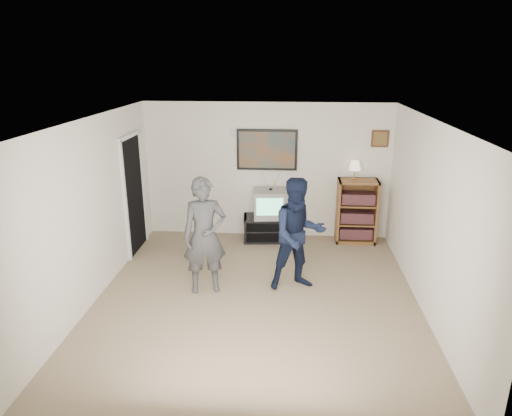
# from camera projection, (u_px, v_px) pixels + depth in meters

# --- Properties ---
(room_shell) EXTENTS (4.51, 5.00, 2.51)m
(room_shell) POSITION_uv_depth(u_px,v_px,m) (258.00, 207.00, 6.37)
(room_shell) COLOR #7B694E
(room_shell) RESTS_ON ground
(media_stand) EXTENTS (0.95, 0.58, 0.45)m
(media_stand) POSITION_uv_depth(u_px,v_px,m) (268.00, 228.00, 8.47)
(media_stand) COLOR black
(media_stand) RESTS_ON room_shell
(crt_television) EXTENTS (0.65, 0.56, 0.51)m
(crt_television) POSITION_uv_depth(u_px,v_px,m) (270.00, 203.00, 8.32)
(crt_television) COLOR gray
(crt_television) RESTS_ON media_stand
(bookshelf) EXTENTS (0.71, 0.41, 1.17)m
(bookshelf) POSITION_uv_depth(u_px,v_px,m) (356.00, 211.00, 8.29)
(bookshelf) COLOR brown
(bookshelf) RESTS_ON room_shell
(table_lamp) EXTENTS (0.22, 0.22, 0.34)m
(table_lamp) POSITION_uv_depth(u_px,v_px,m) (355.00, 170.00, 8.09)
(table_lamp) COLOR #FAE1BD
(table_lamp) RESTS_ON bookshelf
(person_tall) EXTENTS (0.70, 0.55, 1.69)m
(person_tall) POSITION_uv_depth(u_px,v_px,m) (205.00, 236.00, 6.44)
(person_tall) COLOR #3A3B3D
(person_tall) RESTS_ON room_shell
(person_short) EXTENTS (0.96, 0.84, 1.67)m
(person_short) POSITION_uv_depth(u_px,v_px,m) (298.00, 234.00, 6.52)
(person_short) COLOR black
(person_short) RESTS_ON room_shell
(controller_left) EXTENTS (0.06, 0.12, 0.03)m
(controller_left) POSITION_uv_depth(u_px,v_px,m) (211.00, 205.00, 6.56)
(controller_left) COLOR white
(controller_left) RESTS_ON person_tall
(controller_right) EXTENTS (0.08, 0.13, 0.04)m
(controller_right) POSITION_uv_depth(u_px,v_px,m) (301.00, 218.00, 6.71)
(controller_right) COLOR white
(controller_right) RESTS_ON person_short
(poster) EXTENTS (1.10, 0.03, 0.75)m
(poster) POSITION_uv_depth(u_px,v_px,m) (267.00, 150.00, 8.26)
(poster) COLOR black
(poster) RESTS_ON room_shell
(air_vent) EXTENTS (0.28, 0.02, 0.14)m
(air_vent) POSITION_uv_depth(u_px,v_px,m) (237.00, 133.00, 8.21)
(air_vent) COLOR white
(air_vent) RESTS_ON room_shell
(small_picture) EXTENTS (0.30, 0.03, 0.30)m
(small_picture) POSITION_uv_depth(u_px,v_px,m) (380.00, 139.00, 8.05)
(small_picture) COLOR #462616
(small_picture) RESTS_ON room_shell
(doorway) EXTENTS (0.03, 0.85, 2.00)m
(doorway) POSITION_uv_depth(u_px,v_px,m) (134.00, 195.00, 7.80)
(doorway) COLOR black
(doorway) RESTS_ON room_shell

